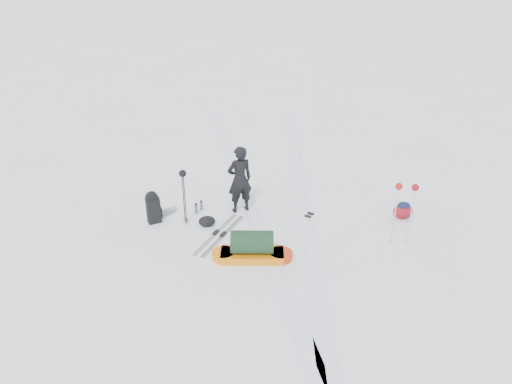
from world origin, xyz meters
TOP-DOWN VIEW (x-y plane):
  - ground at (0.00, 0.00)m, footprint 200.00×200.00m
  - snow_hill_backdrop at (62.69, 84.02)m, footprint 359.50×192.00m
  - ski_tracks at (0.61, 0.88)m, footprint 3.38×17.97m
  - skier at (-0.35, 1.10)m, footprint 0.72×0.57m
  - pulk_sled at (-0.31, -1.04)m, footprint 1.78×0.74m
  - expedition_rucksack at (-2.42, 0.85)m, footprint 0.72×0.72m
  - ski_poles_black at (-1.71, 0.66)m, footprint 0.17×0.19m
  - ski_poles_silver at (2.99, -0.95)m, footprint 0.48×0.25m
  - touring_skis_grey at (-0.95, 0.01)m, footprint 1.28×1.80m
  - touring_skis_white at (1.31, 0.60)m, footprint 1.40×1.16m
  - rope_coil at (-0.21, -0.65)m, footprint 0.61×0.61m
  - small_daypack at (3.56, 0.24)m, footprint 0.58×0.51m
  - thermos_pair at (-1.39, 1.18)m, footprint 0.21×0.25m
  - stuff_sack at (-1.21, 0.45)m, footprint 0.48×0.42m

SIDE VIEW (x-z plane):
  - snow_hill_backdrop at x=62.69m, z-range -150.24..12.21m
  - ground at x=0.00m, z-range 0.00..0.00m
  - ski_tracks at x=0.61m, z-range 0.00..0.01m
  - touring_skis_white at x=1.31m, z-range -0.02..0.04m
  - touring_skis_grey at x=-0.95m, z-range -0.02..0.05m
  - rope_coil at x=-0.21m, z-range 0.00..0.06m
  - stuff_sack at x=-1.21m, z-range 0.00..0.25m
  - thermos_pair at x=-1.39m, z-range -0.01..0.27m
  - small_daypack at x=3.56m, z-range -0.01..0.42m
  - pulk_sled at x=-0.31m, z-range -0.08..0.58m
  - expedition_rucksack at x=-2.42m, z-range -0.03..0.76m
  - skier at x=-0.35m, z-range 0.00..1.73m
  - ski_poles_black at x=-1.71m, z-range 0.44..1.84m
  - ski_poles_silver at x=2.99m, z-range 0.52..2.05m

